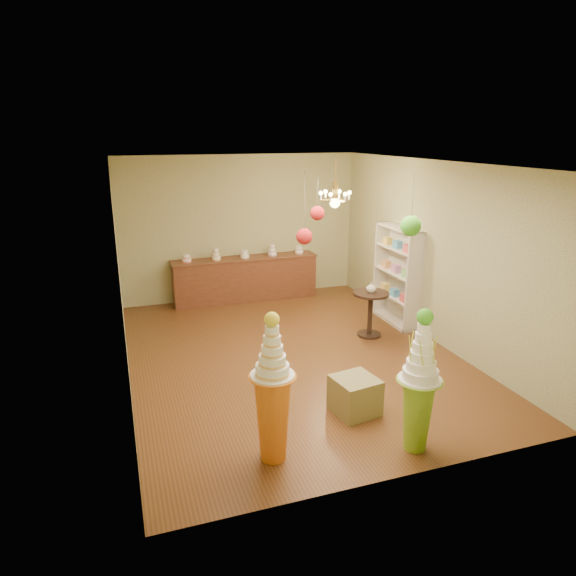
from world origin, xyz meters
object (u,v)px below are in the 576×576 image
object	(u,v)px
pedestal_orange	(273,405)
sideboard	(245,278)
pedestal_green	(418,396)
round_table	(370,308)

from	to	relation	value
pedestal_orange	sideboard	distance (m)	5.59
pedestal_green	pedestal_orange	world-z (taller)	pedestal_orange
pedestal_orange	round_table	bearing A→B (deg)	46.98
sideboard	pedestal_green	bearing A→B (deg)	-85.25
round_table	pedestal_orange	bearing A→B (deg)	-133.02
pedestal_orange	round_table	world-z (taller)	pedestal_orange
pedestal_orange	sideboard	size ratio (longest dim) A/B	0.56
sideboard	round_table	xyz separation A→B (m)	(1.56, -2.65, 0.04)
sideboard	round_table	distance (m)	3.07
pedestal_green	round_table	xyz separation A→B (m)	(1.07, 3.17, -0.15)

